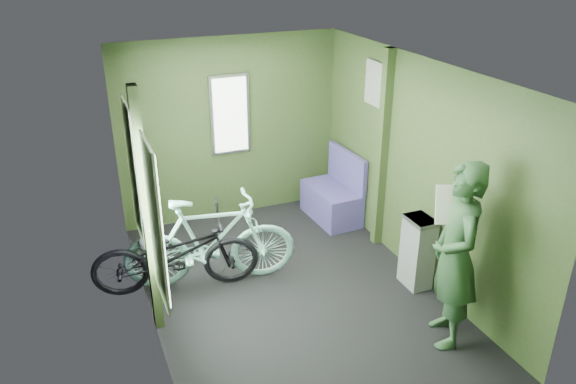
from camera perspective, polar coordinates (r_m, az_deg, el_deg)
name	(u,v)px	position (r m, az deg, el deg)	size (l,w,h in m)	color
room	(287,162)	(5.22, -0.12, 3.03)	(4.00, 4.02, 2.31)	black
bicycle_black	(179,290)	(6.02, -11.01, -9.75)	(0.59, 1.68, 0.88)	black
bicycle_mint	(213,285)	(6.04, -7.60, -9.36)	(0.50, 1.76, 1.06)	#8ED8CC
passenger	(455,256)	(5.03, 16.64, -6.25)	(0.62, 0.75, 1.72)	#2A4D2C
waste_box	(417,252)	(5.96, 13.01, -5.95)	(0.23, 0.32, 0.78)	gray
bench_seat	(333,199)	(7.24, 4.59, -0.73)	(0.52, 0.88, 0.90)	navy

